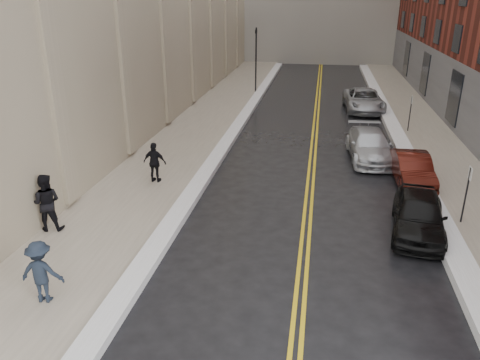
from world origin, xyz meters
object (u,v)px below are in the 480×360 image
at_px(pedestrian_a, 46,202).
at_px(pedestrian_c, 155,162).
at_px(car_black, 419,214).
at_px(car_silver_near, 370,145).
at_px(car_silver_far, 364,100).
at_px(car_maroon, 412,169).
at_px(pedestrian_b, 41,272).

xyz_separation_m(pedestrian_a, pedestrian_c, (2.13, 4.81, -0.13)).
distance_m(car_black, pedestrian_c, 10.67).
relative_size(car_silver_near, car_silver_far, 0.90).
xyz_separation_m(car_black, pedestrian_c, (-10.33, 2.65, 0.31)).
height_order(car_maroon, pedestrian_c, pedestrian_c).
distance_m(pedestrian_a, pedestrian_b, 4.25).
distance_m(car_black, pedestrian_b, 11.95).
relative_size(car_silver_far, pedestrian_c, 3.09).
relative_size(car_maroon, pedestrian_a, 1.97).
distance_m(car_maroon, pedestrian_b, 15.23).
distance_m(car_silver_near, pedestrian_a, 15.12).
xyz_separation_m(car_silver_near, car_silver_far, (0.44, 10.56, 0.04)).
bearing_deg(pedestrian_c, car_maroon, -163.52).
height_order(pedestrian_a, pedestrian_c, pedestrian_a).
bearing_deg(pedestrian_b, pedestrian_a, -65.69).
bearing_deg(car_silver_far, pedestrian_c, -125.96).
bearing_deg(car_silver_far, car_black, -92.16).
bearing_deg(car_silver_far, car_maroon, -89.25).
bearing_deg(car_silver_near, pedestrian_c, -155.68).
distance_m(car_black, car_silver_near, 7.77).
relative_size(pedestrian_a, pedestrian_b, 1.16).
bearing_deg(car_maroon, pedestrian_c, -171.33).
bearing_deg(car_black, pedestrian_b, -142.67).
height_order(car_silver_near, pedestrian_a, pedestrian_a).
xyz_separation_m(car_black, car_maroon, (0.54, 4.71, -0.06)).
bearing_deg(pedestrian_a, pedestrian_b, 105.52).
xyz_separation_m(car_black, pedestrian_b, (-10.40, -5.88, 0.30)).
bearing_deg(pedestrian_a, car_black, 176.35).
height_order(pedestrian_a, pedestrian_b, pedestrian_a).
bearing_deg(car_silver_far, pedestrian_b, -116.10).
height_order(car_black, pedestrian_a, pedestrian_a).
bearing_deg(car_maroon, pedestrian_a, -154.21).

